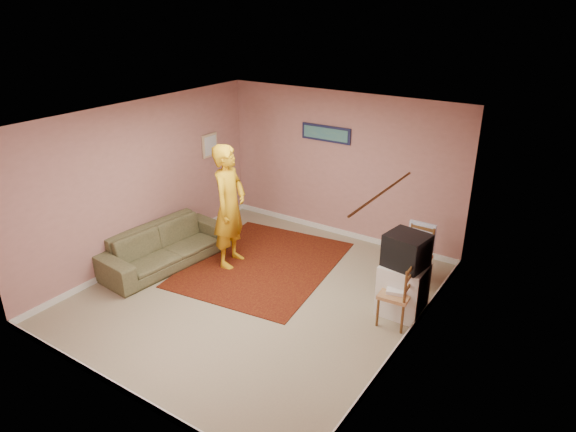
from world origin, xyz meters
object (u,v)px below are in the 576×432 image
Objects in this scene: chair_a at (416,251)px; chair_b at (396,287)px; crt_tv at (406,250)px; sofa at (165,246)px; person at (229,206)px; tv_cabinet at (403,289)px.

chair_b is at bearing -78.69° from chair_a.
sofa is (-3.74, -0.77, -0.65)m from crt_tv.
person is at bearing -155.94° from chair_a.
tv_cabinet is 2.94m from person.
person is at bearing -168.18° from crt_tv.
chair_a is (-0.14, 0.85, 0.18)m from tv_cabinet.
crt_tv reaches higher than sofa.
crt_tv is at bearing -72.28° from sofa.
sofa is at bearing -86.87° from chair_b.
crt_tv is 0.96m from chair_a.
crt_tv is 0.50m from chair_b.
sofa is 1.27m from person.
chair_b is 0.23× the size of sofa.
person reaches higher than chair_b.
crt_tv is 0.29× the size of person.
crt_tv is at bearing -99.38° from person.
chair_a reaches higher than tv_cabinet.
tv_cabinet is at bearing -76.68° from chair_a.
chair_a is 0.23× the size of sofa.
tv_cabinet is 1.26× the size of crt_tv.
chair_a is at bearing 107.93° from crt_tv.
person is (-2.87, -0.16, 0.63)m from tv_cabinet.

